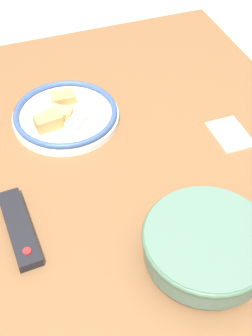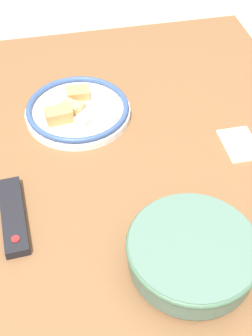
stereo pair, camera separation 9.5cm
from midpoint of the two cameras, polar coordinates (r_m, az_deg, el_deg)
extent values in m
plane|color=#B7A88E|center=(1.63, -1.28, -17.25)|extent=(8.00, 8.00, 0.00)
cube|color=brown|center=(1.06, -1.87, -0.66)|extent=(1.21, 0.94, 0.04)
cylinder|color=brown|center=(1.78, 5.30, 6.67)|extent=(0.06, 0.06, 0.66)
cylinder|color=#4C6B5B|center=(0.90, 6.56, -10.65)|extent=(0.10, 0.10, 0.01)
cylinder|color=#4C6B5B|center=(0.87, 6.76, -9.36)|extent=(0.23, 0.23, 0.06)
cylinder|color=#C67A33|center=(0.87, 6.73, -9.53)|extent=(0.21, 0.21, 0.05)
torus|color=#42664C|center=(0.85, 6.88, -8.57)|extent=(0.24, 0.24, 0.01)
cylinder|color=white|center=(1.17, -9.64, 6.00)|extent=(0.26, 0.26, 0.02)
torus|color=#334C7F|center=(1.16, -9.73, 6.60)|extent=(0.25, 0.25, 0.01)
cube|color=tan|center=(1.16, -9.66, 6.56)|extent=(0.05, 0.04, 0.02)
cube|color=tan|center=(1.20, -9.95, 8.35)|extent=(0.05, 0.06, 0.02)
cube|color=silver|center=(1.12, -8.50, 5.28)|extent=(0.06, 0.06, 0.03)
cube|color=tan|center=(1.17, -10.46, 6.67)|extent=(0.06, 0.05, 0.02)
cube|color=tan|center=(1.13, -11.84, 5.48)|extent=(0.05, 0.07, 0.03)
cube|color=black|center=(0.96, -15.69, -7.17)|extent=(0.19, 0.06, 0.02)
cylinder|color=red|center=(0.91, -14.97, -9.92)|extent=(0.02, 0.02, 0.00)
cube|color=beige|center=(1.14, 10.26, 3.97)|extent=(0.11, 0.08, 0.01)
camera|label=1|loc=(0.05, -92.73, -2.85)|focal=50.00mm
camera|label=2|loc=(0.05, 87.27, 2.85)|focal=50.00mm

